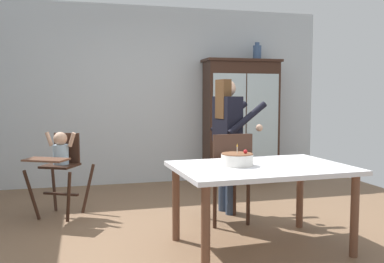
# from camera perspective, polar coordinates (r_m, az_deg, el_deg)

# --- Properties ---
(ground_plane) EXTENTS (6.24, 6.24, 0.00)m
(ground_plane) POSITION_cam_1_polar(r_m,az_deg,el_deg) (4.21, 1.66, -13.82)
(ground_plane) COLOR brown
(wall_back) EXTENTS (5.32, 0.06, 2.70)m
(wall_back) POSITION_cam_1_polar(r_m,az_deg,el_deg) (6.55, -4.84, 4.88)
(wall_back) COLOR silver
(wall_back) RESTS_ON ground_plane
(china_cabinet) EXTENTS (1.20, 0.48, 1.91)m
(china_cabinet) POSITION_cam_1_polar(r_m,az_deg,el_deg) (6.66, 6.65, 1.50)
(china_cabinet) COLOR #382116
(china_cabinet) RESTS_ON ground_plane
(ceramic_vase) EXTENTS (0.13, 0.13, 0.27)m
(ceramic_vase) POSITION_cam_1_polar(r_m,az_deg,el_deg) (6.78, 8.81, 10.56)
(ceramic_vase) COLOR #3D567F
(ceramic_vase) RESTS_ON china_cabinet
(high_chair_with_toddler) EXTENTS (0.78, 0.84, 0.95)m
(high_chair_with_toddler) POSITION_cam_1_polar(r_m,az_deg,el_deg) (4.91, -17.41, -3.49)
(high_chair_with_toddler) COLOR #382116
(high_chair_with_toddler) RESTS_ON ground_plane
(adult_person) EXTENTS (0.57, 0.55, 1.53)m
(adult_person) POSITION_cam_1_polar(r_m,az_deg,el_deg) (4.82, 4.87, 0.33)
(adult_person) COLOR #33425B
(adult_person) RESTS_ON ground_plane
(dining_table) EXTENTS (1.54, 1.09, 0.74)m
(dining_table) POSITION_cam_1_polar(r_m,az_deg,el_deg) (3.76, 9.29, -5.89)
(dining_table) COLOR silver
(dining_table) RESTS_ON ground_plane
(birthday_cake) EXTENTS (0.28, 0.28, 0.19)m
(birthday_cake) POSITION_cam_1_polar(r_m,az_deg,el_deg) (3.70, 6.13, -3.78)
(birthday_cake) COLOR white
(birthday_cake) RESTS_ON dining_table
(dining_chair_far_side) EXTENTS (0.45, 0.45, 0.96)m
(dining_chair_far_side) POSITION_cam_1_polar(r_m,az_deg,el_deg) (4.43, 5.01, -5.47)
(dining_chair_far_side) COLOR #382116
(dining_chair_far_side) RESTS_ON ground_plane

